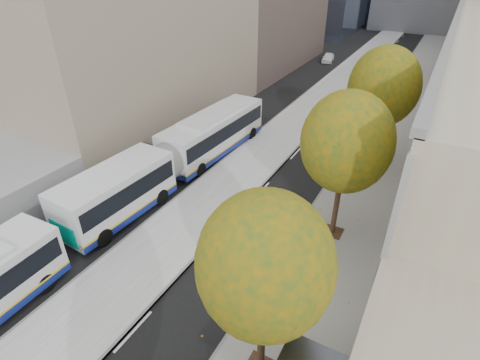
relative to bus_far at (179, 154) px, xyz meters
The scene contains 7 objects.
bus_platform 12.52m from the bus_far, 73.49° to the left, with size 4.25×150.00×0.15m, color #A9A9A9.
sidewalk 16.65m from the bus_far, 45.92° to the left, with size 4.75×150.00×0.08m, color gray.
tree_c 15.36m from the bus_far, 42.53° to the right, with size 4.20×4.20×7.28m.
tree_d 11.70m from the bus_far, ahead, with size 4.40×4.40×7.60m.
tree_e 14.14m from the bus_far, 35.70° to the left, with size 4.60×4.60×7.92m.
bus_far is the anchor object (origin of this frame).
distant_car 35.47m from the bus_far, 91.03° to the left, with size 1.40×3.47×1.18m, color white.
Camera 1 is at (6.85, 5.49, 13.17)m, focal length 28.00 mm.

